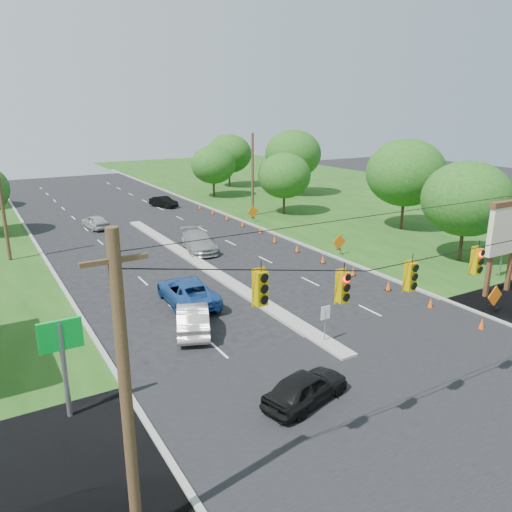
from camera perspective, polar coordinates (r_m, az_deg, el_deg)
ground at (r=22.44m, az=17.60°, el=-15.44°), size 160.00×160.00×0.00m
grass_right at (r=56.39m, az=23.35°, el=3.38°), size 40.00×160.00×0.06m
cross_street at (r=22.44m, az=17.60°, el=-15.44°), size 160.00×14.00×0.02m
curb_left at (r=44.08m, az=-23.17°, el=-0.02°), size 0.25×110.00×0.16m
curb_right at (r=50.39m, az=0.10°, el=3.31°), size 0.25×110.00×0.16m
median at (r=38.20m, az=-6.13°, el=-1.17°), size 1.00×34.00×0.18m
median_sign at (r=25.59m, az=7.93°, el=-6.93°), size 0.55×0.06×2.05m
signal_span at (r=19.69m, az=20.89°, el=-4.27°), size 25.60×0.32×9.00m
utility_pole_far_left at (r=42.92m, az=-27.02°, el=5.27°), size 0.28×0.28×9.00m
utility_pole_far_right at (r=55.02m, az=-0.39°, el=9.21°), size 0.28×0.28×9.00m
pylon_sign at (r=35.28m, az=26.55°, el=2.38°), size 5.90×2.30×6.12m
cone_0 at (r=29.95m, az=24.40°, el=-7.05°), size 0.32×0.32×0.70m
cone_1 at (r=31.88m, az=19.33°, el=-5.06°), size 0.32×0.32×0.70m
cone_2 at (r=34.05m, az=14.89°, el=-3.28°), size 0.32×0.32×0.70m
cone_3 at (r=36.44m, az=11.03°, el=-1.70°), size 0.32×0.32×0.70m
cone_4 at (r=38.99m, az=7.66°, el=-0.32°), size 0.32×0.32×0.70m
cone_5 at (r=41.68m, az=4.72°, el=0.89°), size 0.32×0.32×0.70m
cone_6 at (r=44.49m, az=2.14°, el=1.95°), size 0.32×0.32×0.70m
cone_7 at (r=47.68m, az=0.49°, el=2.97°), size 0.32×0.32×0.70m
cone_8 at (r=50.63m, az=-1.55°, el=3.78°), size 0.32×0.32×0.70m
cone_9 at (r=53.65m, az=-3.36°, el=4.49°), size 0.32×0.32×0.70m
cone_10 at (r=56.73m, az=-4.98°, el=5.12°), size 0.32×0.32×0.70m
cone_11 at (r=59.85m, az=-6.43°, el=5.69°), size 0.32×0.32×0.70m
work_sign_0 at (r=32.08m, az=25.62°, el=-4.24°), size 1.27×0.58×1.37m
work_sign_1 at (r=40.99m, az=9.49°, el=1.52°), size 1.27×0.58×1.37m
work_sign_2 at (r=52.19m, az=-0.36°, el=5.00°), size 1.27×0.58×1.37m
tree_7 at (r=41.31m, az=22.92°, el=6.05°), size 6.72×6.72×7.84m
tree_8 at (r=50.61m, az=16.74°, el=9.09°), size 7.56×7.56×8.82m
tree_9 at (r=56.03m, az=3.27°, el=9.15°), size 5.88×5.88×6.86m
tree_10 at (r=68.59m, az=4.26°, el=11.55°), size 7.56×7.56×8.82m
tree_11 at (r=76.01m, az=-3.09°, el=11.59°), size 6.72×6.72×7.84m
tree_12 at (r=67.17m, az=-4.91°, el=10.36°), size 5.88×5.88×6.86m
black_sedan at (r=21.05m, az=5.71°, el=-14.73°), size 4.40×2.66×1.40m
white_sedan at (r=27.22m, az=-7.25°, el=-6.98°), size 3.30×5.01×1.56m
blue_pickup at (r=30.89m, az=-7.85°, el=-4.02°), size 3.11×5.98×1.61m
silver_car_far at (r=42.11m, az=-6.59°, el=1.64°), size 3.22×5.85×1.61m
silver_car_oncoming at (r=52.15m, az=-17.91°, el=3.73°), size 2.27×4.27×1.38m
dark_car_receding at (r=61.76m, az=-10.53°, el=6.13°), size 2.70×4.14×1.29m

